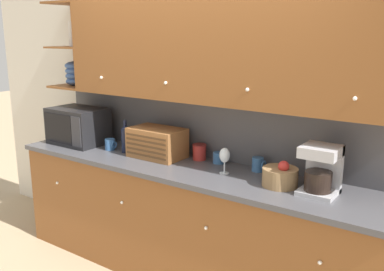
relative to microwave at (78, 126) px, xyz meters
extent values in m
plane|color=tan|center=(1.25, 0.31, -1.13)|extent=(24.00, 24.00, 0.00)
cube|color=silver|center=(1.25, 0.34, 0.17)|extent=(5.61, 0.06, 2.60)
cube|color=brown|center=(1.25, 0.00, -0.67)|extent=(3.21, 0.61, 0.92)
cube|color=#4C4C51|center=(1.25, -0.01, -0.19)|extent=(3.23, 0.64, 0.04)
sphere|color=white|center=(0.04, -0.31, -0.47)|extent=(0.03, 0.03, 0.03)
sphere|color=white|center=(0.85, -0.31, -0.47)|extent=(0.03, 0.03, 0.03)
sphere|color=white|center=(1.65, -0.31, -0.47)|extent=(0.03, 0.03, 0.03)
sphere|color=white|center=(2.45, -0.31, -0.47)|extent=(0.03, 0.03, 0.03)
cube|color=#4C4C51|center=(1.25, 0.30, 0.08)|extent=(3.21, 0.01, 0.51)
cube|color=brown|center=(1.46, 0.13, 0.73)|extent=(2.79, 0.36, 0.79)
cube|color=brown|center=(-0.15, 0.30, 0.73)|extent=(0.42, 0.02, 0.79)
cube|color=brown|center=(-0.15, 0.13, 0.35)|extent=(0.42, 0.36, 0.02)
cube|color=brown|center=(-0.15, 0.13, 0.72)|extent=(0.42, 0.36, 0.02)
cube|color=brown|center=(-0.15, 0.13, 1.12)|extent=(0.42, 0.36, 0.02)
sphere|color=white|center=(0.41, -0.06, 0.48)|extent=(0.03, 0.03, 0.03)
sphere|color=white|center=(1.11, -0.06, 0.48)|extent=(0.03, 0.03, 0.03)
sphere|color=white|center=(1.80, -0.06, 0.48)|extent=(0.03, 0.03, 0.03)
sphere|color=white|center=(2.50, -0.06, 0.48)|extent=(0.03, 0.03, 0.03)
ellipsoid|color=#3D5B93|center=(-0.15, 0.13, 0.40)|extent=(0.18, 0.18, 0.08)
ellipsoid|color=#3D5B93|center=(-0.15, 0.13, 0.45)|extent=(0.18, 0.18, 0.08)
ellipsoid|color=#3D5B93|center=(-0.15, 0.13, 0.50)|extent=(0.18, 0.18, 0.08)
ellipsoid|color=#3D5B93|center=(-0.15, 0.13, 0.55)|extent=(0.18, 0.18, 0.08)
cylinder|color=silver|center=(-0.15, 0.13, 0.76)|extent=(0.07, 0.07, 0.08)
cylinder|color=silver|center=(-0.15, 0.13, 0.84)|extent=(0.07, 0.07, 0.08)
cylinder|color=silver|center=(-0.15, 0.13, 0.92)|extent=(0.07, 0.07, 0.08)
cube|color=black|center=(0.00, 0.00, 0.00)|extent=(0.53, 0.36, 0.34)
cube|color=black|center=(-0.06, -0.18, 0.00)|extent=(0.37, 0.01, 0.27)
cube|color=#2D2D33|center=(0.19, -0.18, 0.00)|extent=(0.12, 0.01, 0.27)
cylinder|color=#38669E|center=(0.41, 0.01, -0.12)|extent=(0.09, 0.09, 0.10)
torus|color=#38669E|center=(0.46, 0.01, -0.12)|extent=(0.01, 0.07, 0.07)
cylinder|color=black|center=(0.59, 0.02, -0.07)|extent=(0.07, 0.07, 0.20)
sphere|color=black|center=(0.59, 0.02, 0.03)|extent=(0.07, 0.07, 0.07)
cylinder|color=black|center=(0.59, 0.02, 0.09)|extent=(0.03, 0.03, 0.07)
cube|color=#996033|center=(0.90, 0.07, -0.05)|extent=(0.46, 0.29, 0.25)
cube|color=#54351C|center=(0.90, -0.08, -0.12)|extent=(0.42, 0.01, 0.02)
cube|color=#54351C|center=(0.90, -0.08, -0.08)|extent=(0.42, 0.01, 0.02)
cube|color=#54351C|center=(0.90, -0.08, -0.05)|extent=(0.42, 0.01, 0.02)
cube|color=#54351C|center=(0.90, -0.08, -0.01)|extent=(0.42, 0.01, 0.02)
cube|color=#54351C|center=(0.90, -0.08, 0.03)|extent=(0.42, 0.01, 0.02)
cylinder|color=#B22D28|center=(1.24, 0.21, -0.11)|extent=(0.11, 0.11, 0.12)
cylinder|color=maroon|center=(1.24, 0.21, -0.04)|extent=(0.11, 0.11, 0.01)
cylinder|color=#38669E|center=(1.42, 0.22, -0.12)|extent=(0.09, 0.09, 0.09)
torus|color=#38669E|center=(1.47, 0.22, -0.12)|extent=(0.01, 0.06, 0.06)
cylinder|color=silver|center=(1.59, 0.02, -0.17)|extent=(0.07, 0.07, 0.01)
cylinder|color=silver|center=(1.59, 0.02, -0.12)|extent=(0.01, 0.01, 0.08)
ellipsoid|color=silver|center=(1.59, 0.02, -0.03)|extent=(0.08, 0.08, 0.11)
cylinder|color=#38669E|center=(1.77, 0.21, -0.11)|extent=(0.09, 0.09, 0.11)
torus|color=#38669E|center=(1.82, 0.21, -0.11)|extent=(0.01, 0.07, 0.07)
cylinder|color=#937047|center=(2.04, 0.01, -0.11)|extent=(0.24, 0.24, 0.13)
sphere|color=red|center=(2.07, -0.01, -0.02)|extent=(0.08, 0.08, 0.08)
cube|color=#B7B7BC|center=(2.31, 0.00, -0.15)|extent=(0.23, 0.23, 0.03)
cylinder|color=black|center=(2.31, -0.01, -0.07)|extent=(0.17, 0.17, 0.13)
cube|color=#B7B7BC|center=(2.31, 0.09, -0.01)|extent=(0.23, 0.05, 0.32)
cube|color=#B7B7BC|center=(2.31, 0.00, 0.12)|extent=(0.23, 0.23, 0.07)
camera|label=1|loc=(3.13, -2.60, 0.85)|focal=40.00mm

